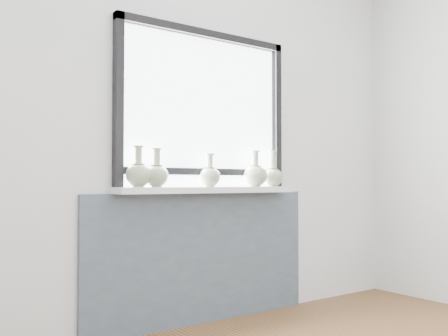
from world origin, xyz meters
TOP-DOWN VIEW (x-y plane):
  - back_wall at (0.00, 1.81)m, footprint 3.60×0.02m
  - apron_panel at (0.00, 1.78)m, footprint 1.70×0.03m
  - windowsill at (0.00, 1.71)m, footprint 1.32×0.18m
  - window at (0.00, 1.77)m, footprint 1.30×0.06m
  - vase_a at (-0.52, 1.70)m, footprint 0.15×0.15m
  - vase_b at (-0.41, 1.68)m, footprint 0.15×0.15m
  - vase_c at (-0.01, 1.69)m, footprint 0.14×0.14m
  - vase_d at (0.37, 1.69)m, footprint 0.16×0.16m
  - vase_e at (0.54, 1.70)m, footprint 0.14×0.14m

SIDE VIEW (x-z plane):
  - apron_panel at x=0.00m, z-range 0.00..0.86m
  - windowsill at x=0.00m, z-range 0.86..0.90m
  - vase_c at x=-0.01m, z-range 0.86..1.08m
  - vase_b at x=-0.41m, z-range 0.86..1.10m
  - vase_e at x=0.54m, z-range 0.85..1.11m
  - vase_a at x=-0.52m, z-range 0.86..1.10m
  - vase_d at x=0.37m, z-range 0.86..1.11m
  - back_wall at x=0.00m, z-range 0.00..2.60m
  - window at x=0.00m, z-range 0.92..1.97m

